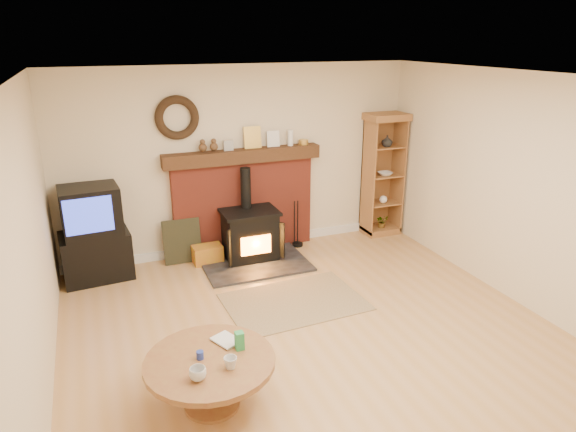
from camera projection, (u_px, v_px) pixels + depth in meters
name	position (u px, v px, depth m)	size (l,w,h in m)	color
ground	(323.00, 346.00, 5.16)	(5.50, 5.50, 0.00)	#B7864C
room_shell	(321.00, 179.00, 4.66)	(5.02, 5.52, 2.61)	beige
chimney_breast	(244.00, 196.00, 7.23)	(2.20, 0.22, 1.78)	#9C3727
wood_stove	(251.00, 237.00, 7.02)	(1.40, 1.00, 1.27)	black
area_rug	(294.00, 302.00, 5.99)	(1.57, 1.08, 0.01)	brown
tv_unit	(94.00, 235.00, 6.43)	(0.87, 0.64, 1.21)	black
curio_cabinet	(382.00, 175.00, 7.84)	(0.60, 0.43, 1.87)	#946130
firelog_box	(208.00, 254.00, 7.01)	(0.39, 0.25, 0.25)	#C3D30B
leaning_painting	(182.00, 241.00, 6.97)	(0.51, 0.03, 0.61)	black
fire_tools	(297.00, 239.00, 7.57)	(0.16, 0.16, 0.70)	black
coffee_table	(210.00, 368.00, 4.20)	(1.08, 1.08, 0.62)	brown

